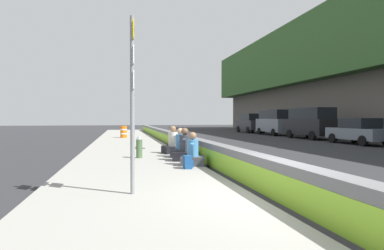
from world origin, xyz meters
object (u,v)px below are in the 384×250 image
Objects in this scene: backpack at (188,162)px; construction_barrel at (124,132)px; parked_car_third at (359,131)px; parked_car_fourth at (311,123)px; seated_person_middle at (185,150)px; parked_car_far at (250,123)px; fire_hydrant at (139,146)px; parked_car_midline at (275,122)px; seated_person_rear at (180,148)px; seated_person_far at (173,145)px; seated_person_foreground at (193,155)px; route_sign_post at (133,91)px.

backpack is 16.95m from construction_barrel.
parked_car_fourth is (5.80, -0.21, 0.49)m from parked_car_third.
parked_car_third is (6.63, -12.90, 0.35)m from seated_person_middle.
parked_car_third is at bearing -179.97° from parked_car_far.
seated_person_middle is 14.51m from parked_car_third.
parked_car_midline reaches higher than fire_hydrant.
seated_person_middle is at bearing -126.08° from fire_hydrant.
seated_person_far is (1.42, 0.07, 0.02)m from seated_person_rear.
seated_person_middle is 1.26× the size of construction_barrel.
fire_hydrant is 0.81× the size of seated_person_foreground.
route_sign_post is at bearing 164.90° from seated_person_far.
seated_person_rear reaches higher than construction_barrel.
seated_person_rear is at bearing -19.03° from route_sign_post.
seated_person_rear is (1.12, -0.04, -0.01)m from seated_person_middle.
seated_person_middle is at bearing -172.08° from construction_barrel.
fire_hydrant is at bearing 131.62° from seated_person_far.
seated_person_far reaches higher than fire_hydrant.
parked_car_far is at bearing 1.79° from parked_car_midline.
seated_person_far reaches higher than construction_barrel.
parked_car_third reaches higher than seated_person_rear.
seated_person_far is 3.03× the size of backpack.
fire_hydrant is at bearing 33.97° from seated_person_foreground.
seated_person_middle is 0.23× the size of parked_car_fourth.
seated_person_rear is at bearing -177.14° from seated_person_far.
parked_car_third is at bearing 177.95° from parked_car_fourth.
parked_car_third is (7.86, -12.88, 0.38)m from seated_person_foreground.
parked_car_midline is at bearing -39.87° from fire_hydrant.
seated_person_middle reaches higher than seated_person_foreground.
seated_person_foreground is 16.31m from construction_barrel.
parked_car_far is (22.12, -12.92, 0.66)m from seated_person_far.
parked_car_fourth reaches higher than seated_person_far.
seated_person_rear is at bearing 130.86° from parked_car_fourth.
construction_barrel is at bearing 103.99° from parked_car_midline.
parked_car_far is (25.89, -12.87, 0.70)m from seated_person_foreground.
parked_car_third is at bearing -66.83° from seated_person_rear.
seated_person_foreground is at bearing -24.15° from backpack.
parked_car_far is (26.57, -13.17, 0.85)m from backpack.
seated_person_far is at bearing 2.86° from seated_person_rear.
seated_person_foreground is at bearing 153.57° from parked_car_far.
parked_car_far is (23.54, -12.85, 0.68)m from seated_person_rear.
parked_car_third is 18.03m from parked_car_far.
backpack is at bearing -156.88° from fire_hydrant.
route_sign_post is 3.98m from backpack.
parked_car_third is at bearing -58.60° from seated_person_foreground.
fire_hydrant reaches higher than backpack.
seated_person_middle is 1.12m from seated_person_rear.
construction_barrel is at bearing 122.98° from parked_car_far.
backpack is at bearing 153.62° from parked_car_far.
fire_hydrant is at bearing 140.13° from parked_car_midline.
parked_car_midline is (23.64, -15.13, -0.88)m from route_sign_post.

